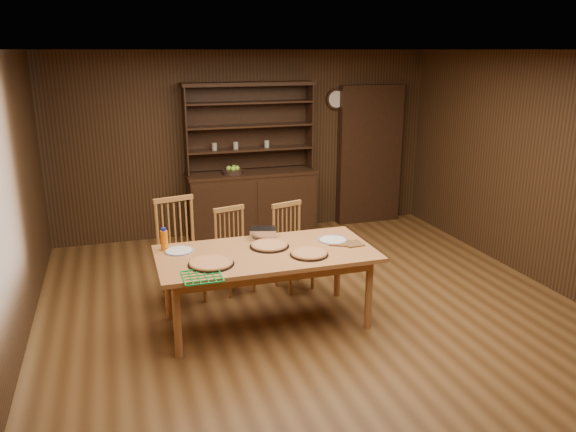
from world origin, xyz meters
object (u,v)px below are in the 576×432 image
object	(u,v)px
chair_center	(233,247)
chair_right	(291,243)
juice_bottle	(164,240)
dining_table	(266,259)
china_hutch	(252,195)
chair_left	(179,246)

from	to	relation	value
chair_center	chair_right	bearing A→B (deg)	-23.16
chair_center	juice_bottle	world-z (taller)	juice_bottle
dining_table	chair_center	xyz separation A→B (m)	(-0.13, 0.92, -0.18)
chair_center	juice_bottle	xyz separation A→B (m)	(-0.79, -0.58, 0.36)
china_hutch	chair_right	world-z (taller)	china_hutch
dining_table	chair_left	xyz separation A→B (m)	(-0.72, 0.87, -0.09)
dining_table	chair_right	distance (m)	0.97
dining_table	juice_bottle	size ratio (longest dim) A/B	9.29
china_hutch	dining_table	bearing A→B (deg)	-101.09
dining_table	chair_right	xyz separation A→B (m)	(0.51, 0.81, -0.17)
chair_left	chair_center	size ratio (longest dim) A/B	1.18
dining_table	chair_right	size ratio (longest dim) A/B	2.13
chair_right	juice_bottle	world-z (taller)	juice_bottle
china_hutch	dining_table	xyz separation A→B (m)	(-0.53, -2.72, 0.08)
chair_left	juice_bottle	xyz separation A→B (m)	(-0.19, -0.53, 0.26)
chair_left	china_hutch	bearing A→B (deg)	43.54
juice_bottle	chair_right	bearing A→B (deg)	18.16
chair_center	chair_right	distance (m)	0.65
china_hutch	juice_bottle	world-z (taller)	china_hutch
china_hutch	chair_left	world-z (taller)	china_hutch
chair_center	chair_left	bearing A→B (deg)	171.41
dining_table	juice_bottle	distance (m)	0.99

